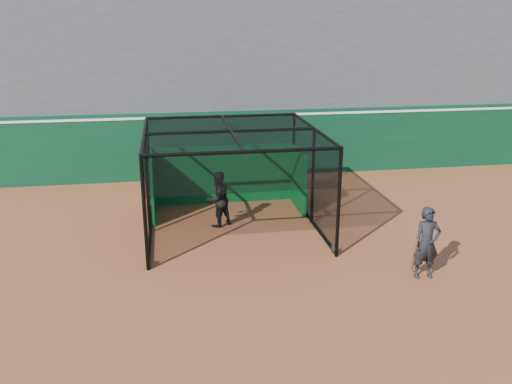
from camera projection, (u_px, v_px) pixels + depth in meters
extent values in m
plane|color=brown|center=(253.00, 275.00, 12.76)|extent=(120.00, 120.00, 0.00)
cube|color=#0A371D|center=(217.00, 144.00, 20.37)|extent=(50.00, 0.45, 2.50)
cube|color=white|center=(216.00, 115.00, 20.03)|extent=(50.00, 0.50, 0.08)
cube|color=#4C4C4F|center=(207.00, 65.00, 23.20)|extent=(50.00, 7.85, 7.75)
cube|color=#085220|center=(224.00, 174.00, 17.53)|extent=(4.58, 0.10, 1.90)
cylinder|color=black|center=(148.00, 262.00, 13.18)|extent=(0.08, 0.22, 0.22)
cylinder|color=black|center=(334.00, 249.00, 13.91)|extent=(0.08, 0.22, 0.22)
cylinder|color=black|center=(151.00, 204.00, 17.34)|extent=(0.08, 0.22, 0.22)
cylinder|color=black|center=(294.00, 196.00, 18.08)|extent=(0.08, 0.22, 0.22)
imported|color=black|center=(218.00, 199.00, 15.57)|extent=(0.99, 0.93, 1.62)
imported|color=black|center=(427.00, 243.00, 12.40)|extent=(0.64, 0.43, 1.72)
cylinder|color=#593819|center=(414.00, 255.00, 12.50)|extent=(0.15, 0.35, 0.90)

